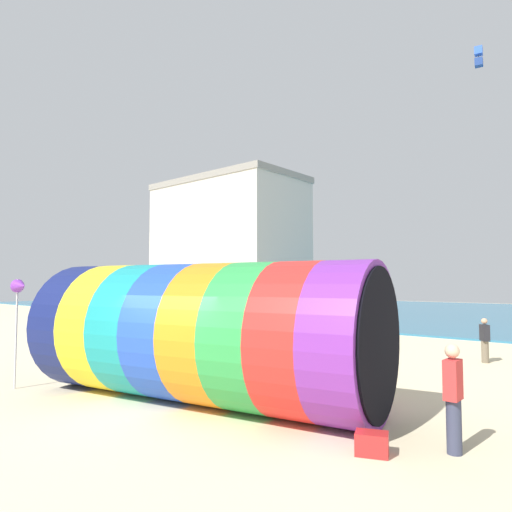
# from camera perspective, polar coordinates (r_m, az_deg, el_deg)

# --- Properties ---
(ground_plane) EXTENTS (120.00, 120.00, 0.00)m
(ground_plane) POSITION_cam_1_polar(r_m,az_deg,el_deg) (10.30, -9.83, -18.93)
(ground_plane) COLOR beige
(giant_inflatable_tube) EXTENTS (8.87, 4.75, 3.23)m
(giant_inflatable_tube) POSITION_cam_1_polar(r_m,az_deg,el_deg) (10.91, -6.83, -9.43)
(giant_inflatable_tube) COLOR navy
(giant_inflatable_tube) RESTS_ON ground
(kite_handler) EXTENTS (0.24, 0.36, 1.77)m
(kite_handler) POSITION_cam_1_polar(r_m,az_deg,el_deg) (8.43, 23.44, -15.85)
(kite_handler) COLOR #383D56
(kite_handler) RESTS_ON ground
(kite_blue_box) EXTENTS (0.40, 0.40, 0.99)m
(kite_blue_box) POSITION_cam_1_polar(r_m,az_deg,el_deg) (25.76, 26.07, 21.47)
(kite_blue_box) COLOR blue
(bystander_near_water) EXTENTS (0.40, 0.42, 1.54)m
(bystander_near_water) POSITION_cam_1_polar(r_m,az_deg,el_deg) (17.91, 26.69, -9.40)
(bystander_near_water) COLOR #726651
(bystander_near_water) RESTS_ON ground
(promenade_building) EXTENTS (12.41, 7.08, 11.23)m
(promenade_building) POSITION_cam_1_polar(r_m,az_deg,el_deg) (37.88, -3.48, 1.00)
(promenade_building) COLOR beige
(promenade_building) RESTS_ON ground
(beach_flag) EXTENTS (0.47, 0.36, 2.87)m
(beach_flag) POSITION_cam_1_polar(r_m,az_deg,el_deg) (13.48, -27.35, -3.93)
(beach_flag) COLOR silver
(beach_flag) RESTS_ON ground
(cooler_box) EXTENTS (0.62, 0.53, 0.36)m
(cooler_box) POSITION_cam_1_polar(r_m,az_deg,el_deg) (8.17, 14.28, -21.78)
(cooler_box) COLOR red
(cooler_box) RESTS_ON ground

